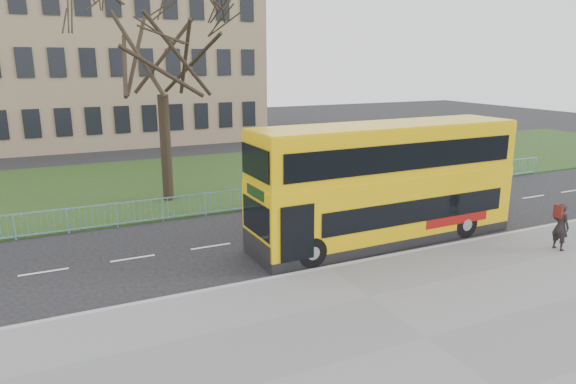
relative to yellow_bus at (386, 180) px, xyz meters
name	(u,v)px	position (x,y,z in m)	size (l,w,h in m)	color
ground	(307,256)	(-3.60, -0.25, -2.51)	(120.00, 120.00, 0.00)	black
pavement	(426,340)	(-3.60, -7.00, -2.45)	(80.00, 10.50, 0.12)	slate
kerb	(328,268)	(-3.60, -1.80, -2.44)	(80.00, 0.20, 0.14)	gray
grass_verge	(202,178)	(-3.60, 14.05, -2.47)	(80.00, 15.40, 0.08)	#183312
guard_railing	(245,200)	(-3.60, 6.35, -1.96)	(40.00, 0.12, 1.10)	#77A8D4
bare_tree	(161,73)	(-6.60, 9.75, 4.01)	(9.02, 9.02, 12.89)	black
civic_building	(81,62)	(-8.60, 34.75, 4.49)	(30.00, 15.00, 14.00)	#8A7058
yellow_bus	(386,180)	(0.00, 0.00, 0.00)	(11.23, 2.88, 4.68)	#E8B409
pedestrian	(561,226)	(5.24, -3.99, -1.48)	(0.67, 0.44, 1.82)	black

